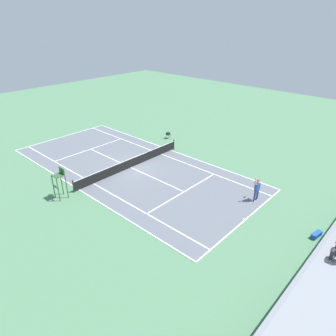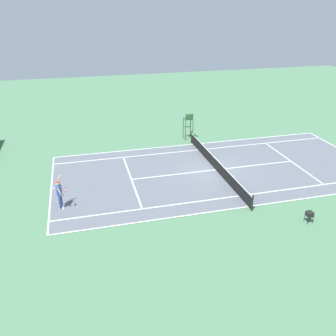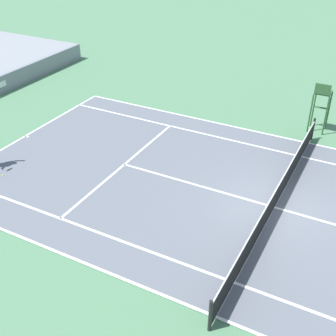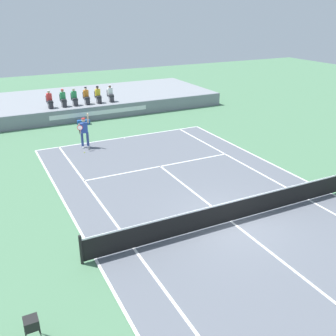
% 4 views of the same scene
% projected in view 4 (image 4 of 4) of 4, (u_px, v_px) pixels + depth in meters
% --- Properties ---
extents(ground_plane, '(80.00, 80.00, 0.00)m').
position_uv_depth(ground_plane, '(231.00, 222.00, 15.30)').
color(ground_plane, '#4C7A56').
extents(court, '(11.08, 23.88, 0.03)m').
position_uv_depth(court, '(231.00, 222.00, 15.30)').
color(court, slate).
rests_on(court, ground).
extents(net, '(11.98, 0.10, 1.07)m').
position_uv_depth(net, '(232.00, 210.00, 15.10)').
color(net, black).
rests_on(net, ground).
extents(barrier_wall, '(21.15, 0.25, 1.02)m').
position_uv_depth(barrier_wall, '(100.00, 113.00, 29.00)').
color(barrier_wall, gray).
rests_on(barrier_wall, ground).
extents(bleacher_platform, '(21.15, 8.37, 1.02)m').
position_uv_depth(bleacher_platform, '(84.00, 101.00, 32.55)').
color(bleacher_platform, gray).
rests_on(bleacher_platform, ground).
extents(spectator_seated_0, '(0.44, 0.60, 1.26)m').
position_uv_depth(spectator_seated_0, '(50.00, 100.00, 28.03)').
color(spectator_seated_0, '#474C56').
rests_on(spectator_seated_0, bleacher_platform).
extents(spectator_seated_1, '(0.44, 0.60, 1.26)m').
position_uv_depth(spectator_seated_1, '(63.00, 98.00, 28.44)').
color(spectator_seated_1, '#474C56').
rests_on(spectator_seated_1, bleacher_platform).
extents(spectator_seated_2, '(0.44, 0.60, 1.26)m').
position_uv_depth(spectator_seated_2, '(74.00, 97.00, 28.78)').
color(spectator_seated_2, '#474C56').
rests_on(spectator_seated_2, bleacher_platform).
extents(spectator_seated_3, '(0.44, 0.60, 1.26)m').
position_uv_depth(spectator_seated_3, '(86.00, 96.00, 29.15)').
color(spectator_seated_3, '#474C56').
rests_on(spectator_seated_3, bleacher_platform).
extents(spectator_seated_4, '(0.44, 0.60, 1.26)m').
position_uv_depth(spectator_seated_4, '(98.00, 95.00, 29.53)').
color(spectator_seated_4, '#474C56').
rests_on(spectator_seated_4, bleacher_platform).
extents(spectator_seated_5, '(0.44, 0.60, 1.26)m').
position_uv_depth(spectator_seated_5, '(111.00, 94.00, 29.94)').
color(spectator_seated_5, '#474C56').
rests_on(spectator_seated_5, bleacher_platform).
extents(tennis_player, '(0.81, 0.62, 2.08)m').
position_uv_depth(tennis_player, '(84.00, 132.00, 23.01)').
color(tennis_player, navy).
rests_on(tennis_player, ground).
extents(tennis_ball, '(0.07, 0.07, 0.07)m').
position_uv_depth(tennis_ball, '(84.00, 152.00, 22.50)').
color(tennis_ball, '#D1E533').
rests_on(tennis_ball, ground).
extents(equipment_bag, '(0.94, 0.46, 0.32)m').
position_uv_depth(equipment_bag, '(84.00, 122.00, 27.91)').
color(equipment_bag, '#194799').
rests_on(equipment_bag, ground).
extents(ball_hopper, '(0.36, 0.36, 0.70)m').
position_uv_depth(ball_hopper, '(31.00, 323.00, 9.66)').
color(ball_hopper, black).
rests_on(ball_hopper, ground).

